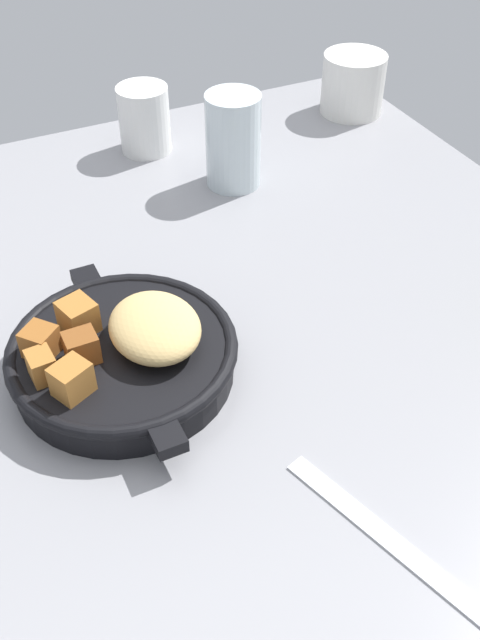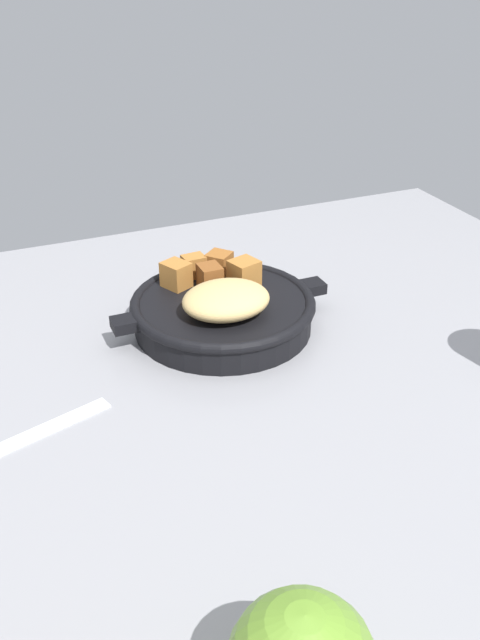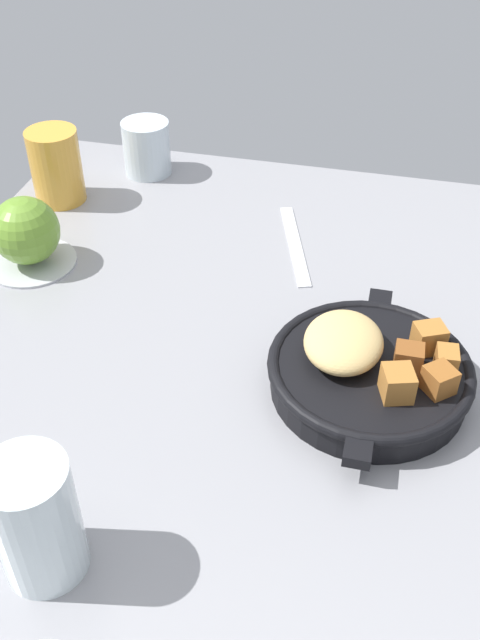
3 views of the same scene
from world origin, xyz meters
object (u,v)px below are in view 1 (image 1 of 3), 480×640
object	(u,v)px
white_creamer_pitcher	(144,119)
ceramic_mug_white	(353,84)
butter_knife	(386,536)
cast_iron_skillet	(124,353)
water_glass_tall	(233,141)

from	to	relation	value
white_creamer_pitcher	ceramic_mug_white	distance (cm)	29.62
butter_knife	cast_iron_skillet	bearing A→B (deg)	-172.00
white_creamer_pitcher	ceramic_mug_white	xyz separation A→B (cm)	(1.99, 29.55, -0.17)
cast_iron_skillet	ceramic_mug_white	bearing A→B (deg)	128.10
white_creamer_pitcher	butter_knife	bearing A→B (deg)	-3.91
white_creamer_pitcher	water_glass_tall	bearing A→B (deg)	28.38
cast_iron_skillet	water_glass_tall	size ratio (longest dim) A/B	2.17
cast_iron_skillet	white_creamer_pitcher	world-z (taller)	white_creamer_pitcher
cast_iron_skillet	butter_knife	world-z (taller)	cast_iron_skillet
white_creamer_pitcher	water_glass_tall	xyz separation A→B (cm)	(12.25, 6.62, 1.37)
ceramic_mug_white	butter_knife	bearing A→B (deg)	-29.86
white_creamer_pitcher	water_glass_tall	size ratio (longest dim) A/B	0.75
water_glass_tall	ceramic_mug_white	bearing A→B (deg)	114.10
cast_iron_skillet	ceramic_mug_white	world-z (taller)	ceramic_mug_white
cast_iron_skillet	water_glass_tall	world-z (taller)	water_glass_tall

